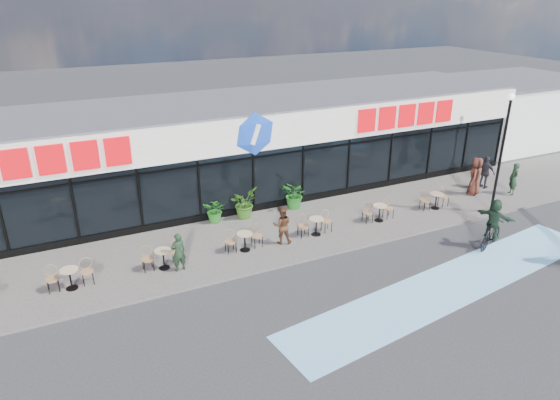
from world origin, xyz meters
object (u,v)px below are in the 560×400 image
object	(u,v)px
patron_left	(178,252)
pedestrian_a	(514,179)
lamp_post	(503,144)
patron_right	(282,225)
potted_plant_left	(216,210)
pedestrian_c	(476,176)
potted_plant_right	(295,195)
pedestrian_b	(485,172)
potted_plant_mid	(244,203)
cyclist_b	(493,226)

from	to	relation	value
patron_left	pedestrian_a	xyz separation A→B (m)	(16.75, 0.15, 0.07)
lamp_post	patron_left	bearing A→B (deg)	176.01
patron_left	patron_right	xyz separation A→B (m)	(4.26, 0.34, 0.04)
potted_plant_left	pedestrian_c	world-z (taller)	pedestrian_c
potted_plant_right	pedestrian_b	world-z (taller)	pedestrian_b
potted_plant_mid	potted_plant_right	world-z (taller)	potted_plant_mid
pedestrian_c	potted_plant_left	bearing A→B (deg)	-45.83
potted_plant_mid	patron_left	distance (m)	5.04
pedestrian_b	potted_plant_left	bearing A→B (deg)	67.04
lamp_post	pedestrian_b	size ratio (longest dim) A/B	3.20
pedestrian_c	potted_plant_right	bearing A→B (deg)	-49.40
pedestrian_a	pedestrian_c	world-z (taller)	pedestrian_c
lamp_post	pedestrian_a	xyz separation A→B (m)	(2.54, 1.14, -2.38)
potted_plant_mid	patron_left	xyz separation A→B (m)	(-3.80, -3.30, 0.07)
potted_plant_mid	pedestrian_c	world-z (taller)	pedestrian_c
pedestrian_a	pedestrian_c	size ratio (longest dim) A/B	0.85
cyclist_b	potted_plant_left	bearing A→B (deg)	143.99
patron_right	pedestrian_c	bearing A→B (deg)	-156.36
pedestrian_b	cyclist_b	bearing A→B (deg)	121.53
potted_plant_left	potted_plant_right	size ratio (longest dim) A/B	0.84
potted_plant_right	patron_left	distance (m)	7.06
potted_plant_right	patron_right	world-z (taller)	patron_right
pedestrian_c	potted_plant_mid	bearing A→B (deg)	-46.79
pedestrian_c	cyclist_b	distance (m)	5.46
pedestrian_c	patron_left	bearing A→B (deg)	-31.39
lamp_post	potted_plant_left	xyz separation A→B (m)	(-11.71, 4.35, -2.64)
patron_right	pedestrian_b	xyz separation A→B (m)	(11.91, 1.05, 0.07)
lamp_post	pedestrian_a	bearing A→B (deg)	24.22
pedestrian_b	pedestrian_c	distance (m)	1.20
potted_plant_mid	pedestrian_a	bearing A→B (deg)	-13.68
potted_plant_right	patron_left	world-z (taller)	patron_left
lamp_post	patron_left	world-z (taller)	lamp_post
potted_plant_left	pedestrian_a	size ratio (longest dim) A/B	0.68
lamp_post	pedestrian_a	distance (m)	3.67
pedestrian_a	pedestrian_b	bearing A→B (deg)	-131.85
pedestrian_a	lamp_post	bearing A→B (deg)	-42.60
lamp_post	patron_left	size ratio (longest dim) A/B	3.65
pedestrian_a	pedestrian_b	size ratio (longest dim) A/B	0.96
pedestrian_a	potted_plant_left	bearing A→B (deg)	-79.49
lamp_post	potted_plant_right	xyz separation A→B (m)	(-7.91, 4.20, -2.53)
patron_right	cyclist_b	world-z (taller)	cyclist_b
potted_plant_left	patron_right	bearing A→B (deg)	-59.67
patron_left	potted_plant_right	bearing A→B (deg)	-163.65
pedestrian_a	pedestrian_b	xyz separation A→B (m)	(-0.58, 1.24, 0.04)
pedestrian_b	lamp_post	bearing A→B (deg)	125.70
lamp_post	potted_plant_right	size ratio (longest dim) A/B	4.11
pedestrian_b	pedestrian_c	bearing A→B (deg)	95.99
pedestrian_b	patron_right	bearing A→B (deg)	80.27
potted_plant_mid	pedestrian_c	size ratio (longest dim) A/B	0.71
patron_right	cyclist_b	xyz separation A→B (m)	(7.41, -3.65, 0.03)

